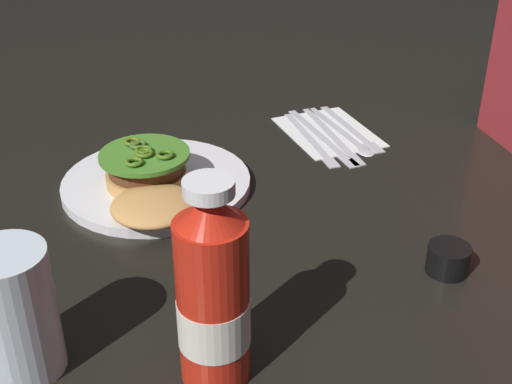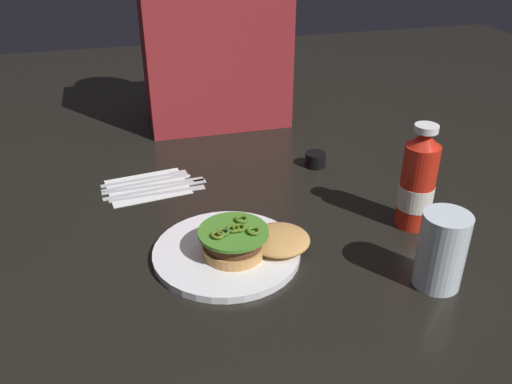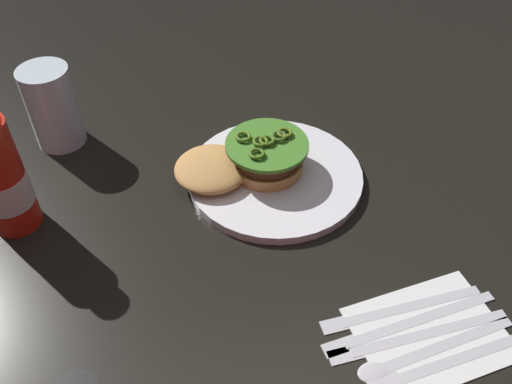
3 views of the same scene
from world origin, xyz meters
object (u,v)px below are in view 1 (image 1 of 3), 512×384
dinner_plate (157,183)px  steak_knife (313,140)px  burger_sandwich (149,182)px  water_glass (14,313)px  ketchup_bottle (213,296)px  condiment_cup (448,259)px  butter_knife (325,138)px  napkin (328,132)px  fork_utensil (355,131)px  table_knife (335,137)px  spoon_utensil (348,135)px

dinner_plate → steak_knife: bearing=107.8°
burger_sandwich → water_glass: size_ratio=1.55×
ketchup_bottle → condiment_cup: 0.30m
steak_knife → dinner_plate: bearing=-72.2°
butter_knife → ketchup_bottle: bearing=-30.7°
condiment_cup → butter_knife: (-0.35, -0.02, -0.01)m
dinner_plate → water_glass: (0.31, -0.16, 0.06)m
condiment_cup → steak_knife: condiment_cup is taller
napkin → fork_utensil: (0.01, 0.04, 0.00)m
ketchup_bottle → butter_knife: (-0.44, 0.26, -0.08)m
dinner_plate → water_glass: size_ratio=1.99×
napkin → table_knife: table_knife is taller
butter_knife → spoon_utensil: size_ratio=1.13×
burger_sandwich → ketchup_bottle: 0.32m
ketchup_bottle → steak_knife: bearing=151.3°
table_knife → spoon_utensil: (-0.00, 0.02, 0.00)m
ketchup_bottle → water_glass: (-0.05, -0.17, -0.02)m
steak_knife → table_knife: 0.04m
steak_knife → table_knife: (-0.00, 0.04, 0.00)m
water_glass → steak_knife: (-0.39, 0.41, -0.06)m
condiment_cup → steak_knife: 0.35m
butter_knife → fork_utensil: same height
dinner_plate → fork_utensil: dinner_plate is taller
butter_knife → condiment_cup: bearing=3.1°
water_glass → spoon_utensil: size_ratio=0.66×
dinner_plate → table_knife: 0.30m
water_glass → spoon_utensil: bearing=129.9°
burger_sandwich → napkin: (-0.15, 0.30, -0.03)m
ketchup_bottle → butter_knife: ketchup_bottle is taller
napkin → steak_knife: (0.03, -0.04, 0.00)m
condiment_cup → table_knife: condiment_cup is taller
dinner_plate → fork_utensil: (-0.10, 0.33, -0.00)m
table_knife → fork_utensil: 0.04m
water_glass → butter_knife: water_glass is taller
burger_sandwich → napkin: size_ratio=1.20×
burger_sandwich → napkin: burger_sandwich is taller
dinner_plate → water_glass: water_glass is taller
burger_sandwich → butter_knife: (-0.12, 0.28, -0.03)m
water_glass → fork_utensil: water_glass is taller
ketchup_bottle → table_knife: ketchup_bottle is taller
ketchup_bottle → condiment_cup: ketchup_bottle is taller
spoon_utensil → fork_utensil: size_ratio=1.02×
table_knife → water_glass: bearing=-48.7°
napkin → fork_utensil: size_ratio=0.87×
napkin → steak_knife: 0.05m
water_glass → butter_knife: (-0.39, 0.43, -0.06)m
butter_knife → table_knife: 0.02m
water_glass → condiment_cup: size_ratio=2.71×
fork_utensil → table_knife: bearing=-70.7°
dinner_plate → spoon_utensil: 0.32m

